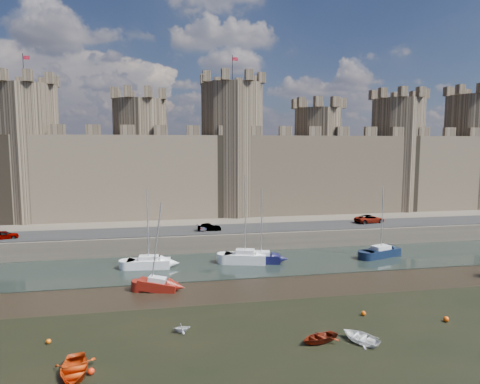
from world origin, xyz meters
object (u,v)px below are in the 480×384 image
at_px(car_2, 210,227).
at_px(car_3, 370,219).
at_px(car_1, 209,228).
at_px(sailboat_3, 381,252).
at_px(sailboat_2, 245,257).
at_px(sailboat_1, 261,258).
at_px(sailboat_4, 157,284).
at_px(sailboat_0, 149,262).
at_px(dinghy_0, 74,371).
at_px(car_0, 4,235).

height_order(car_2, car_3, car_3).
height_order(car_1, sailboat_3, sailboat_3).
height_order(car_2, sailboat_2, sailboat_2).
height_order(car_2, sailboat_1, sailboat_1).
bearing_deg(sailboat_4, car_1, 80.82).
bearing_deg(car_2, sailboat_0, 118.14).
distance_m(car_3, dinghy_0, 51.53).
bearing_deg(sailboat_0, sailboat_2, 4.57).
xyz_separation_m(car_0, sailboat_2, (30.75, -8.65, -2.23)).
bearing_deg(car_2, dinghy_0, 140.00).
distance_m(sailboat_1, sailboat_4, 15.11).
height_order(sailboat_0, sailboat_4, sailboat_0).
bearing_deg(sailboat_3, car_3, 52.20).
bearing_deg(car_3, car_1, 84.63).
bearing_deg(car_2, sailboat_1, -169.39).
height_order(car_2, sailboat_0, sailboat_0).
height_order(sailboat_2, dinghy_0, sailboat_2).
distance_m(car_2, sailboat_4, 19.13).
bearing_deg(sailboat_0, sailboat_4, -77.49).
height_order(sailboat_1, dinghy_0, sailboat_1).
bearing_deg(car_2, sailboat_3, -132.49).
bearing_deg(sailboat_1, sailboat_4, -136.62).
xyz_separation_m(car_1, sailboat_3, (21.91, -9.16, -2.31)).
relative_size(sailboat_0, dinghy_0, 2.56).
distance_m(car_3, sailboat_1, 23.08).
bearing_deg(car_1, sailboat_1, -148.94).
bearing_deg(dinghy_0, sailboat_4, 64.99).
bearing_deg(sailboat_1, car_1, 132.83).
bearing_deg(dinghy_0, car_0, 108.08).
bearing_deg(car_0, dinghy_0, -170.19).
height_order(car_0, car_2, car_0).
bearing_deg(sailboat_4, sailboat_1, 45.74).
height_order(car_0, sailboat_3, sailboat_3).
distance_m(car_1, car_3, 25.85).
height_order(sailboat_0, dinghy_0, sailboat_0).
bearing_deg(car_3, sailboat_1, 109.01).
bearing_deg(sailboat_1, car_0, 176.61).
xyz_separation_m(sailboat_2, sailboat_4, (-10.84, -8.15, -0.17)).
distance_m(car_2, sailboat_2, 10.11).
bearing_deg(dinghy_0, sailboat_0, 73.70).
bearing_deg(car_3, sailboat_0, 97.99).
relative_size(sailboat_2, sailboat_4, 1.21).
bearing_deg(car_1, car_0, 90.57).
relative_size(car_1, dinghy_0, 0.90).
bearing_deg(dinghy_0, sailboat_3, 27.93).
distance_m(car_1, sailboat_1, 10.93).
relative_size(sailboat_3, dinghy_0, 2.53).
bearing_deg(sailboat_0, car_0, 160.93).
bearing_deg(sailboat_4, car_2, 80.90).
distance_m(car_3, sailboat_0, 35.83).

